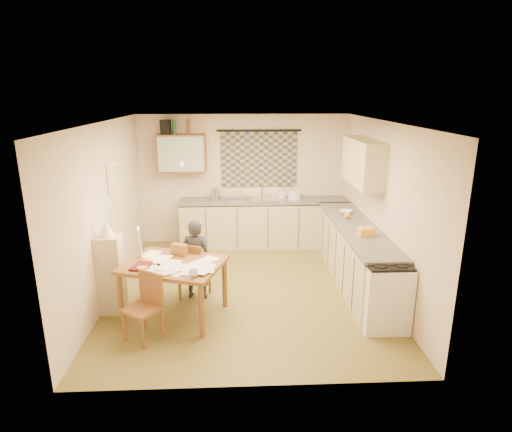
{
  "coord_description": "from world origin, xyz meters",
  "views": [
    {
      "loc": [
        -0.14,
        -5.96,
        2.89
      ],
      "look_at": [
        0.15,
        0.2,
        1.1
      ],
      "focal_mm": 30.0,
      "sensor_mm": 36.0,
      "label": 1
    }
  ],
  "objects_px": {
    "stove": "(384,294)",
    "person": "(196,259)",
    "dining_table": "(175,289)",
    "counter_back": "(267,223)",
    "counter_right": "(355,254)",
    "shelf_stand": "(111,274)",
    "chair_far": "(194,280)"
  },
  "relations": [
    {
      "from": "counter_back",
      "to": "shelf_stand",
      "type": "distance_m",
      "value": 3.41
    },
    {
      "from": "dining_table",
      "to": "person",
      "type": "relative_size",
      "value": 1.24
    },
    {
      "from": "chair_far",
      "to": "counter_right",
      "type": "bearing_deg",
      "value": -151.15
    },
    {
      "from": "person",
      "to": "chair_far",
      "type": "bearing_deg",
      "value": 13.45
    },
    {
      "from": "person",
      "to": "shelf_stand",
      "type": "xyz_separation_m",
      "value": [
        -1.11,
        -0.37,
        -0.05
      ]
    },
    {
      "from": "counter_right",
      "to": "stove",
      "type": "bearing_deg",
      "value": -90.0
    },
    {
      "from": "counter_back",
      "to": "person",
      "type": "bearing_deg",
      "value": -118.47
    },
    {
      "from": "counter_right",
      "to": "dining_table",
      "type": "relative_size",
      "value": 2.01
    },
    {
      "from": "dining_table",
      "to": "counter_back",
      "type": "bearing_deg",
      "value": 80.63
    },
    {
      "from": "counter_back",
      "to": "dining_table",
      "type": "relative_size",
      "value": 2.25
    },
    {
      "from": "counter_right",
      "to": "stove",
      "type": "distance_m",
      "value": 1.36
    },
    {
      "from": "stove",
      "to": "person",
      "type": "height_order",
      "value": "person"
    },
    {
      "from": "counter_right",
      "to": "chair_far",
      "type": "height_order",
      "value": "counter_right"
    },
    {
      "from": "counter_back",
      "to": "dining_table",
      "type": "distance_m",
      "value": 3.04
    },
    {
      "from": "stove",
      "to": "chair_far",
      "type": "xyz_separation_m",
      "value": [
        -2.47,
        0.92,
        -0.18
      ]
    },
    {
      "from": "shelf_stand",
      "to": "counter_back",
      "type": "bearing_deg",
      "value": 48.05
    },
    {
      "from": "counter_right",
      "to": "dining_table",
      "type": "distance_m",
      "value": 2.85
    },
    {
      "from": "stove",
      "to": "shelf_stand",
      "type": "xyz_separation_m",
      "value": [
        -3.54,
        0.55,
        0.1
      ]
    },
    {
      "from": "stove",
      "to": "counter_right",
      "type": "bearing_deg",
      "value": 90.0
    },
    {
      "from": "counter_back",
      "to": "chair_far",
      "type": "xyz_separation_m",
      "value": [
        -1.21,
        -2.17,
        -0.19
      ]
    },
    {
      "from": "counter_right",
      "to": "shelf_stand",
      "type": "height_order",
      "value": "shelf_stand"
    },
    {
      "from": "stove",
      "to": "shelf_stand",
      "type": "height_order",
      "value": "shelf_stand"
    },
    {
      "from": "chair_far",
      "to": "person",
      "type": "xyz_separation_m",
      "value": [
        0.04,
        0.0,
        0.33
      ]
    },
    {
      "from": "counter_right",
      "to": "counter_back",
      "type": "bearing_deg",
      "value": 126.15
    },
    {
      "from": "shelf_stand",
      "to": "dining_table",
      "type": "bearing_deg",
      "value": -9.59
    },
    {
      "from": "person",
      "to": "shelf_stand",
      "type": "bearing_deg",
      "value": 28.67
    },
    {
      "from": "chair_far",
      "to": "person",
      "type": "distance_m",
      "value": 0.33
    },
    {
      "from": "chair_far",
      "to": "shelf_stand",
      "type": "height_order",
      "value": "shelf_stand"
    },
    {
      "from": "dining_table",
      "to": "person",
      "type": "height_order",
      "value": "person"
    },
    {
      "from": "counter_right",
      "to": "dining_table",
      "type": "bearing_deg",
      "value": -160.3
    },
    {
      "from": "stove",
      "to": "counter_back",
      "type": "bearing_deg",
      "value": 112.2
    },
    {
      "from": "stove",
      "to": "person",
      "type": "distance_m",
      "value": 2.61
    }
  ]
}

